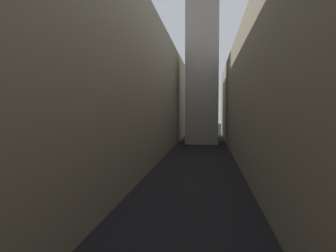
% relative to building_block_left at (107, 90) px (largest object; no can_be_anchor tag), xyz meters
% --- Properties ---
extents(ground_plane, '(264.00, 264.00, 0.00)m').
position_rel_building_block_left_xyz_m(ground_plane, '(13.01, -2.00, -10.42)').
color(ground_plane, black).
extents(building_block_left, '(15.01, 108.00, 20.84)m').
position_rel_building_block_left_xyz_m(building_block_left, '(0.00, 0.00, 0.00)').
color(building_block_left, gray).
rests_on(building_block_left, ground).
extents(building_block_right, '(13.70, 108.00, 18.63)m').
position_rel_building_block_left_xyz_m(building_block_right, '(25.36, 0.00, -1.10)').
color(building_block_right, gray).
rests_on(building_block_right, ground).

